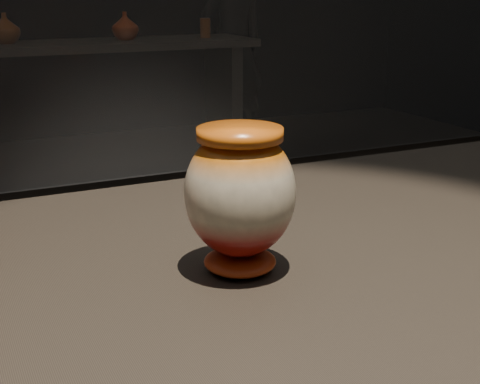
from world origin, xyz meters
name	(u,v)px	position (x,y,z in m)	size (l,w,h in m)	color
main_vase	(240,195)	(-0.06, -0.03, 1.00)	(0.16, 0.16, 0.19)	maroon
back_shelf	(106,81)	(0.69, 3.66, 0.64)	(2.00, 0.60, 0.90)	black
back_vase_left	(5,28)	(0.09, 3.69, 0.99)	(0.18, 0.18, 0.19)	maroon
back_vase_mid	(125,26)	(0.84, 3.66, 0.99)	(0.17, 0.17, 0.18)	maroon
back_vase_right	(205,28)	(1.39, 3.62, 0.97)	(0.07, 0.07, 0.13)	maroon
visitor	(233,47)	(1.83, 4.12, 0.78)	(0.57, 0.38, 1.57)	black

